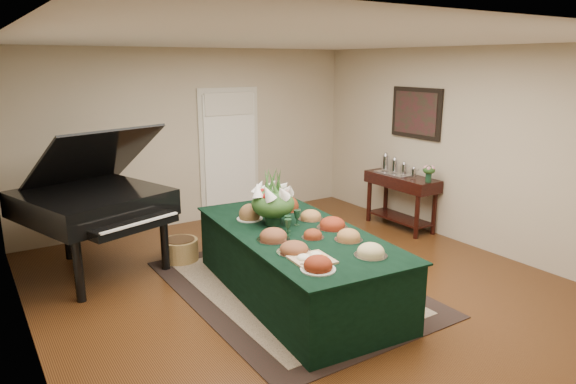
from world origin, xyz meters
TOP-DOWN VIEW (x-y plane):
  - ground at (0.00, 0.00)m, footprint 6.00×6.00m
  - area_rug at (-0.14, 0.05)m, footprint 2.26×3.17m
  - kitchen_doorway at (0.60, 2.97)m, footprint 1.05×0.07m
  - buffet_table at (-0.19, -0.15)m, footprint 1.53×2.85m
  - food_platters at (-0.15, -0.17)m, footprint 1.15×2.29m
  - cutting_board at (-0.53, -0.91)m, footprint 0.38×0.38m
  - green_goblets at (-0.23, -0.11)m, footprint 0.34×0.30m
  - floral_centerpiece at (-0.26, 0.21)m, footprint 0.50×0.50m
  - grand_piano at (-1.84, 1.72)m, footprint 1.83×2.03m
  - wicker_basket at (-0.87, 1.50)m, footprint 0.45×0.45m
  - mahogany_sideboard at (2.50, 0.97)m, footprint 0.45×1.21m
  - tea_service at (2.50, 1.09)m, footprint 0.34×0.74m
  - pink_bouquet at (2.49, 0.45)m, footprint 0.20×0.20m
  - wall_painting at (2.72, 0.97)m, footprint 0.05×0.95m

SIDE VIEW (x-z plane):
  - ground at x=0.00m, z-range 0.00..0.00m
  - area_rug at x=-0.14m, z-range 0.00..0.01m
  - wicker_basket at x=-0.87m, z-range 0.00..0.28m
  - buffet_table at x=-0.19m, z-range 0.00..0.74m
  - mahogany_sideboard at x=2.50m, z-range 0.22..1.04m
  - cutting_board at x=-0.53m, z-range 0.73..0.82m
  - food_platters at x=-0.15m, z-range 0.72..0.86m
  - green_goblets at x=-0.23m, z-range 0.74..0.92m
  - grand_piano at x=-1.84m, z-range 0.00..1.77m
  - tea_service at x=2.50m, z-range 0.79..1.08m
  - pink_bouquet at x=2.49m, z-range 0.86..1.11m
  - kitchen_doorway at x=0.60m, z-range -0.03..2.07m
  - floral_centerpiece at x=-0.26m, z-range 0.79..1.29m
  - wall_painting at x=2.72m, z-range 1.38..2.12m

